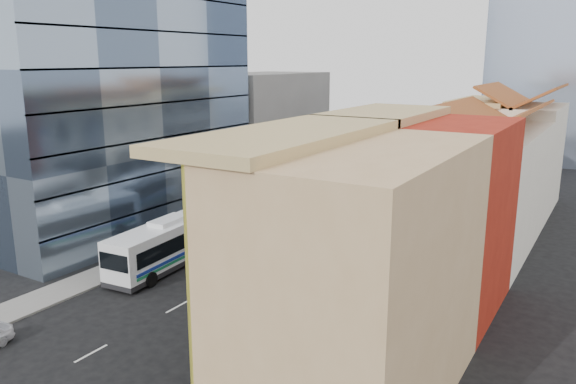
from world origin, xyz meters
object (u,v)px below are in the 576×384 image
Objects in this scene: bus_right at (324,250)px; office_tower at (111,67)px; shophouse_tan at (359,277)px; bus_left_near at (170,242)px; bus_left_far at (282,215)px.

office_tower is at bearing -162.84° from bus_right.
shophouse_tan reaches higher than bus_right.
bus_right is (11.00, 4.64, -0.07)m from bus_left_near.
office_tower is 20.53m from bus_left_far.
bus_left_near is 11.94m from bus_right.
office_tower reaches higher than bus_right.
shophouse_tan reaches higher than bus_left_near.
shophouse_tan is 21.59m from bus_left_near.
bus_right is (-8.50, 12.96, -4.12)m from shophouse_tan.
bus_left_near is (11.50, -5.68, -13.06)m from office_tower.
shophouse_tan is at bearing -35.81° from bus_left_far.
bus_left_far is 1.05× the size of bus_right.
office_tower is 18.30m from bus_left_near.
shophouse_tan is 1.14× the size of bus_left_far.
bus_left_far reaches higher than bus_right.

